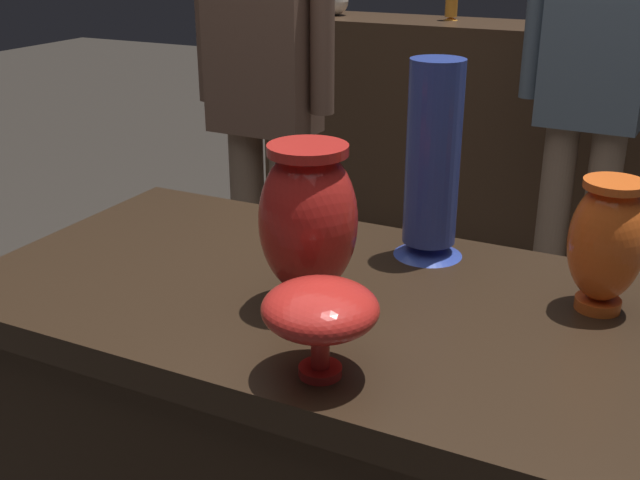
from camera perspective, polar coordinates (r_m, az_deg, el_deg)
back_display_shelf at (r=3.39m, az=17.19°, el=6.22°), size 2.60×0.40×0.99m
vase_centerpiece at (r=1.19m, az=-0.87°, el=1.41°), size 0.15×0.15×0.26m
vase_tall_behind at (r=1.26m, az=20.19°, el=-0.11°), size 0.11×0.11×0.21m
vase_left_accent at (r=1.01m, az=0.02°, el=-5.22°), size 0.15×0.15×0.13m
vase_right_accent at (r=1.38m, az=8.21°, el=5.36°), size 0.12×0.12×0.35m
shelf_vase_center at (r=3.22m, az=18.06°, el=15.33°), size 0.08×0.08×0.17m
visitor_near_left at (r=2.41m, az=-4.11°, el=11.26°), size 0.47×0.19×1.56m
visitor_center_back at (r=2.69m, az=19.30°, el=10.72°), size 0.47×0.19×1.52m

